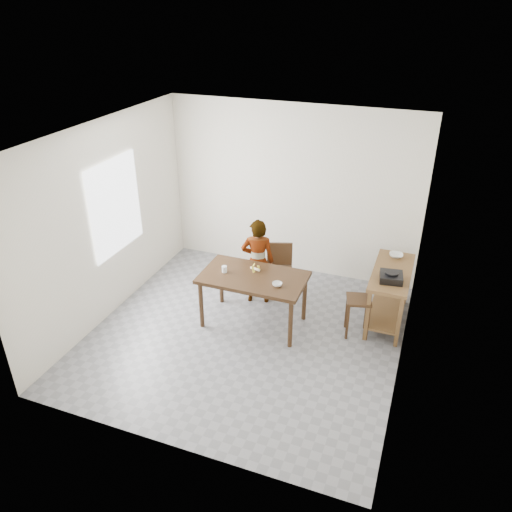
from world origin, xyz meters
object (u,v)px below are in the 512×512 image
at_px(prep_counter, 389,296).
at_px(child, 258,261).
at_px(dining_table, 253,300).
at_px(stool, 357,316).
at_px(dining_chair, 279,272).

height_order(prep_counter, child, child).
distance_m(prep_counter, child, 1.89).
bearing_deg(dining_table, prep_counter, 22.15).
relative_size(dining_table, stool, 2.52).
relative_size(prep_counter, dining_chair, 1.53).
xyz_separation_m(dining_table, stool, (1.38, 0.25, -0.10)).
distance_m(dining_chair, stool, 1.41).
relative_size(prep_counter, stool, 2.16).
bearing_deg(dining_table, dining_chair, 83.16).
height_order(dining_chair, stool, dining_chair).
xyz_separation_m(dining_table, child, (-0.15, 0.56, 0.28)).
height_order(prep_counter, stool, prep_counter).
bearing_deg(dining_chair, child, -151.10).
distance_m(dining_table, dining_chair, 0.84).
bearing_deg(dining_table, child, 104.78).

